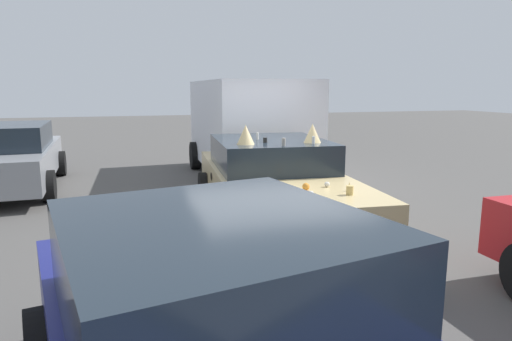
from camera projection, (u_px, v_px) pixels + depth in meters
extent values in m
plane|color=#514F4C|center=(274.00, 226.00, 7.04)|extent=(60.00, 60.00, 0.00)
cube|color=#D8BC7F|center=(275.00, 190.00, 6.94)|extent=(4.75, 2.21, 0.62)
cube|color=#1E2833|center=(270.00, 153.00, 7.13)|extent=(2.16, 1.84, 0.44)
cylinder|color=black|center=(372.00, 231.00, 5.80)|extent=(0.64, 0.27, 0.63)
cylinder|color=black|center=(229.00, 241.00, 5.42)|extent=(0.64, 0.27, 0.63)
cylinder|color=black|center=(304.00, 185.00, 8.55)|extent=(0.64, 0.27, 0.63)
cylinder|color=black|center=(205.00, 190.00, 8.18)|extent=(0.64, 0.27, 0.63)
ellipsoid|color=black|center=(313.00, 178.00, 7.93)|extent=(0.17, 0.03, 0.14)
ellipsoid|color=black|center=(379.00, 208.00, 5.57)|extent=(0.20, 0.04, 0.15)
ellipsoid|color=black|center=(298.00, 162.00, 8.80)|extent=(0.20, 0.04, 0.14)
ellipsoid|color=black|center=(222.00, 204.00, 6.05)|extent=(0.14, 0.03, 0.10)
ellipsoid|color=black|center=(233.00, 240.00, 5.16)|extent=(0.17, 0.03, 0.11)
ellipsoid|color=black|center=(211.00, 176.00, 7.26)|extent=(0.20, 0.04, 0.13)
ellipsoid|color=black|center=(304.00, 168.00, 8.43)|extent=(0.15, 0.03, 0.14)
ellipsoid|color=black|center=(207.00, 176.00, 7.97)|extent=(0.16, 0.03, 0.11)
cone|color=#A87A38|center=(296.00, 205.00, 4.70)|extent=(0.10, 0.10, 0.08)
sphere|color=orange|center=(306.00, 187.00, 5.54)|extent=(0.09, 0.09, 0.09)
cone|color=black|center=(307.00, 195.00, 5.06)|extent=(0.09, 0.09, 0.11)
cylinder|color=tan|center=(350.00, 190.00, 5.29)|extent=(0.11, 0.11, 0.11)
sphere|color=#A87A38|center=(273.00, 201.00, 4.84)|extent=(0.09, 0.09, 0.09)
sphere|color=silver|center=(327.00, 184.00, 5.72)|extent=(0.07, 0.07, 0.07)
sphere|color=silver|center=(311.00, 194.00, 5.22)|extent=(0.07, 0.07, 0.07)
cone|color=tan|center=(349.00, 186.00, 5.49)|extent=(0.07, 0.07, 0.11)
cylinder|color=black|center=(265.00, 140.00, 6.67)|extent=(0.08, 0.08, 0.07)
cylinder|color=tan|center=(246.00, 139.00, 6.63)|extent=(0.08, 0.08, 0.10)
cylinder|color=gray|center=(284.00, 142.00, 6.26)|extent=(0.07, 0.07, 0.11)
cylinder|color=silver|center=(313.00, 140.00, 6.49)|extent=(0.05, 0.05, 0.11)
cylinder|color=tan|center=(247.00, 138.00, 6.79)|extent=(0.10, 0.10, 0.11)
cylinder|color=silver|center=(257.00, 136.00, 7.03)|extent=(0.06, 0.06, 0.12)
cone|color=#D8BC7F|center=(312.00, 133.00, 6.63)|extent=(0.25, 0.25, 0.28)
cone|color=#D8BC7F|center=(246.00, 135.00, 6.43)|extent=(0.25, 0.25, 0.28)
cube|color=silver|center=(246.00, 123.00, 10.73)|extent=(4.91, 2.23, 1.98)
cube|color=#1E2833|center=(266.00, 110.00, 9.05)|extent=(0.19, 1.81, 0.71)
cylinder|color=black|center=(309.00, 171.00, 9.78)|extent=(0.73, 0.27, 0.72)
cylinder|color=black|center=(213.00, 175.00, 9.25)|extent=(0.73, 0.27, 0.72)
cylinder|color=black|center=(271.00, 153.00, 12.54)|extent=(0.73, 0.27, 0.72)
cylinder|color=black|center=(195.00, 155.00, 12.01)|extent=(0.73, 0.27, 0.72)
cube|color=#1E2833|center=(218.00, 265.00, 2.48)|extent=(1.95, 1.87, 0.54)
cylinder|color=black|center=(270.00, 300.00, 3.89)|extent=(0.69, 0.34, 0.66)
cube|color=gray|center=(7.00, 163.00, 9.47)|extent=(4.51, 1.92, 0.65)
cube|color=#1E2833|center=(4.00, 136.00, 9.27)|extent=(2.25, 1.70, 0.49)
cylinder|color=black|center=(61.00, 163.00, 11.10)|extent=(0.61, 0.24, 0.60)
cylinder|color=black|center=(49.00, 186.00, 8.52)|extent=(0.61, 0.24, 0.60)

